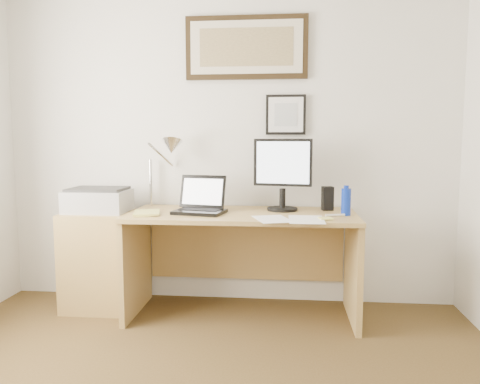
# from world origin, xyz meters

# --- Properties ---
(wall_back) EXTENTS (3.50, 0.02, 2.50)m
(wall_back) POSITION_xyz_m (0.00, 2.00, 1.25)
(wall_back) COLOR silver
(wall_back) RESTS_ON ground
(side_cabinet) EXTENTS (0.50, 0.40, 0.73)m
(side_cabinet) POSITION_xyz_m (-0.92, 1.68, 0.36)
(side_cabinet) COLOR #A38044
(side_cabinet) RESTS_ON floor
(water_bottle) EXTENTS (0.06, 0.06, 0.19)m
(water_bottle) POSITION_xyz_m (0.86, 1.59, 0.84)
(water_bottle) COLOR #0C28A3
(water_bottle) RESTS_ON desk
(bottle_cap) EXTENTS (0.03, 0.03, 0.02)m
(bottle_cap) POSITION_xyz_m (0.86, 1.59, 0.95)
(bottle_cap) COLOR #0C28A3
(bottle_cap) RESTS_ON water_bottle
(speaker) EXTENTS (0.09, 0.08, 0.17)m
(speaker) POSITION_xyz_m (0.76, 1.80, 0.84)
(speaker) COLOR black
(speaker) RESTS_ON desk
(paper_sheet_a) EXTENTS (0.29, 0.35, 0.00)m
(paper_sheet_a) POSITION_xyz_m (0.37, 1.38, 0.75)
(paper_sheet_a) COLOR white
(paper_sheet_a) RESTS_ON desk
(paper_sheet_b) EXTENTS (0.23, 0.32, 0.00)m
(paper_sheet_b) POSITION_xyz_m (0.59, 1.38, 0.75)
(paper_sheet_b) COLOR white
(paper_sheet_b) RESTS_ON desk
(sticky_pad) EXTENTS (0.10, 0.10, 0.01)m
(sticky_pad) POSITION_xyz_m (0.71, 1.41, 0.76)
(sticky_pad) COLOR #E8E46E
(sticky_pad) RESTS_ON desk
(marker_pen) EXTENTS (0.14, 0.06, 0.02)m
(marker_pen) POSITION_xyz_m (0.79, 1.54, 0.76)
(marker_pen) COLOR silver
(marker_pen) RESTS_ON desk
(book) EXTENTS (0.23, 0.28, 0.02)m
(book) POSITION_xyz_m (-0.59, 1.48, 0.76)
(book) COLOR #D4D163
(book) RESTS_ON desk
(desk) EXTENTS (1.60, 0.70, 0.75)m
(desk) POSITION_xyz_m (0.15, 1.72, 0.51)
(desk) COLOR #A38044
(desk) RESTS_ON floor
(laptop) EXTENTS (0.38, 0.36, 0.26)m
(laptop) POSITION_xyz_m (-0.14, 1.62, 0.81)
(laptop) COLOR black
(laptop) RESTS_ON desk
(lcd_monitor) EXTENTS (0.42, 0.22, 0.52)m
(lcd_monitor) POSITION_xyz_m (0.43, 1.76, 1.04)
(lcd_monitor) COLOR black
(lcd_monitor) RESTS_ON desk
(printer) EXTENTS (0.44, 0.34, 0.18)m
(printer) POSITION_xyz_m (-0.93, 1.70, 0.82)
(printer) COLOR #A4A4A6
(printer) RESTS_ON side_cabinet
(desk_lamp) EXTENTS (0.29, 0.27, 0.53)m
(desk_lamp) POSITION_xyz_m (-0.41, 1.81, 1.19)
(desk_lamp) COLOR silver
(desk_lamp) RESTS_ON desk
(picture_large) EXTENTS (0.92, 0.04, 0.47)m
(picture_large) POSITION_xyz_m (0.15, 1.97, 1.95)
(picture_large) COLOR black
(picture_large) RESTS_ON wall_back
(picture_small) EXTENTS (0.30, 0.03, 0.30)m
(picture_small) POSITION_xyz_m (0.45, 1.97, 1.45)
(picture_small) COLOR black
(picture_small) RESTS_ON wall_back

